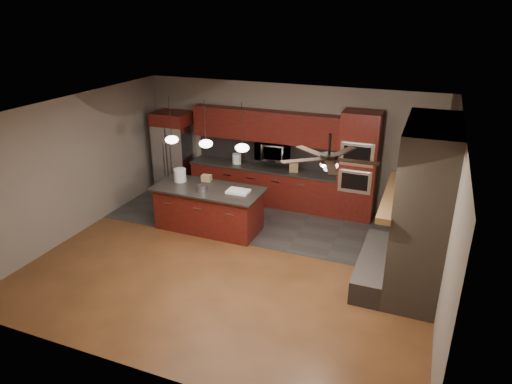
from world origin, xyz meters
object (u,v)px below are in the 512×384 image
at_px(oven_tower, 358,166).
at_px(paint_can, 202,188).
at_px(kitchen_island, 209,208).
at_px(paint_tray, 238,191).
at_px(refrigerator, 174,152).
at_px(counter_box, 294,167).
at_px(microwave, 273,151).
at_px(cardboard_box, 207,178).
at_px(white_bucket, 180,175).
at_px(counter_bucket, 237,159).

distance_m(oven_tower, paint_can, 3.37).
distance_m(kitchen_island, paint_tray, 0.82).
distance_m(refrigerator, kitchen_island, 2.47).
bearing_deg(paint_tray, counter_box, 68.05).
bearing_deg(paint_can, refrigerator, 133.80).
height_order(oven_tower, microwave, oven_tower).
xyz_separation_m(microwave, cardboard_box, (-0.99, -1.40, -0.32)).
xyz_separation_m(white_bucket, cardboard_box, (0.51, 0.23, -0.07)).
distance_m(oven_tower, microwave, 1.98).
height_order(oven_tower, white_bucket, oven_tower).
distance_m(kitchen_island, cardboard_box, 0.67).
xyz_separation_m(kitchen_island, counter_box, (1.32, 1.67, 0.54)).
height_order(paint_can, counter_bucket, counter_bucket).
relative_size(paint_can, counter_box, 0.83).
relative_size(kitchen_island, paint_tray, 5.14).
height_order(paint_can, cardboard_box, cardboard_box).
height_order(microwave, paint_can, microwave).
height_order(refrigerator, counter_box, refrigerator).
height_order(oven_tower, paint_can, oven_tower).
height_order(microwave, kitchen_island, microwave).
bearing_deg(counter_box, cardboard_box, -157.88).
relative_size(white_bucket, counter_box, 1.26).
bearing_deg(counter_bucket, paint_tray, -65.34).
height_order(refrigerator, white_bucket, refrigerator).
height_order(white_bucket, cardboard_box, white_bucket).
bearing_deg(cardboard_box, paint_can, -74.88).
distance_m(paint_tray, cardboard_box, 0.96).
xyz_separation_m(white_bucket, paint_can, (0.69, -0.30, -0.08)).
height_order(microwave, cardboard_box, microwave).
bearing_deg(kitchen_island, paint_tray, 2.51).
bearing_deg(paint_can, microwave, 67.20).
relative_size(refrigerator, paint_tray, 4.53).
relative_size(refrigerator, paint_can, 11.00).
relative_size(refrigerator, white_bucket, 7.28).
relative_size(oven_tower, paint_can, 12.99).
bearing_deg(paint_tray, counter_bucket, 114.24).
height_order(refrigerator, paint_can, refrigerator).
distance_m(white_bucket, counter_box, 2.56).
bearing_deg(microwave, counter_box, -10.36).
relative_size(microwave, paint_can, 4.00).
xyz_separation_m(oven_tower, refrigerator, (-4.52, -0.07, -0.18)).
height_order(refrigerator, kitchen_island, refrigerator).
bearing_deg(paint_can, cardboard_box, 108.46).
distance_m(refrigerator, white_bucket, 1.83).
distance_m(oven_tower, white_bucket, 3.82).
bearing_deg(microwave, oven_tower, -1.66).
bearing_deg(paint_can, oven_tower, 33.95).
bearing_deg(refrigerator, kitchen_island, -42.77).
xyz_separation_m(oven_tower, kitchen_island, (-2.75, -1.71, -0.73)).
relative_size(oven_tower, counter_box, 10.85).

